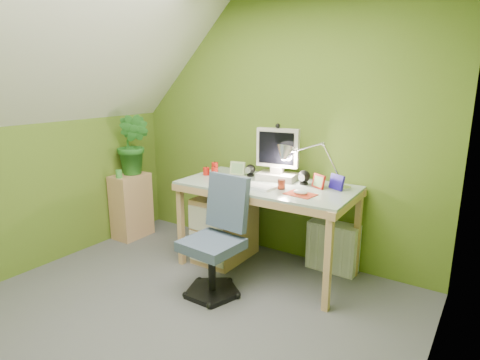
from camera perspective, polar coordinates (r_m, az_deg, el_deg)
The scene contains 23 objects.
floor at distance 3.01m, azimuth -11.27°, elevation -20.05°, with size 3.20×3.20×0.01m, color #535358.
wall_back at distance 3.82m, azimuth 5.03°, elevation 6.95°, with size 3.20×0.01×2.40m, color #5C7825.
wall_left at distance 3.85m, azimuth -29.46°, elevation 5.24°, with size 0.01×3.20×2.40m, color #5C7825.
wall_right at distance 1.80m, azimuth 25.65°, elevation -2.61°, with size 0.01×3.20×2.40m, color #5C7825.
slope_ceiling at distance 3.30m, azimuth -25.87°, elevation 15.83°, with size 1.10×3.20×1.10m, color white.
desk at distance 3.58m, azimuth 3.77°, elevation -6.76°, with size 1.49×0.75×0.80m, color tan, non-canonical shape.
monitor at distance 3.56m, azimuth 5.38°, elevation 3.77°, with size 0.35×0.20×0.48m, color beige, non-canonical shape.
speaker_left at distance 3.71m, azimuth 1.50°, elevation 1.38°, with size 0.09×0.09×0.11m, color black, non-canonical shape.
speaker_right at distance 3.46m, azimuth 9.09°, elevation 0.37°, with size 0.10×0.10×0.12m, color black, non-canonical shape.
keyboard at distance 3.38m, azimuth 1.51°, elevation -0.69°, with size 0.45×0.14×0.02m, color white.
mousepad at distance 3.17m, azimuth 8.59°, elevation -2.01°, with size 0.23×0.16×0.01m, color #B6341C.
mouse at distance 3.16m, azimuth 8.60°, elevation -1.71°, with size 0.12×0.07×0.04m, color silver.
amber_tumbler at distance 3.29m, azimuth 5.91°, elevation -0.61°, with size 0.06×0.06×0.08m, color maroon.
candle_cluster at distance 3.77m, azimuth -3.97°, elevation 1.57°, with size 0.15×0.13×0.11m, color red, non-canonical shape.
photo_frame_red at distance 3.37m, azimuth 11.12°, elevation -0.18°, with size 0.13×0.02×0.11m, color #AE1E12.
photo_frame_blue at distance 3.35m, azimuth 13.59°, elevation -0.29°, with size 0.14×0.02×0.12m, color #211697.
photo_frame_green at distance 3.76m, azimuth -0.34°, elevation 1.68°, with size 0.15×0.02×0.13m, color #A0B47C.
desk_lamp at distance 3.37m, azimuth 12.16°, elevation 3.55°, with size 0.51×0.22×0.55m, color #AAAAAE, non-canonical shape.
side_ledge at distance 4.49m, azimuth -15.19°, elevation -3.57°, with size 0.26×0.40×0.69m, color tan.
potted_plant at distance 4.35m, azimuth -14.94°, elevation 4.91°, with size 0.35×0.28×0.64m, color #276B23.
green_cup at distance 4.28m, azimuth -16.84°, elevation 0.84°, with size 0.07×0.07×0.08m, color #489A40.
task_chair at distance 3.17m, azimuth -4.08°, elevation -9.10°, with size 0.47×0.47×0.85m, color #41506B, non-canonical shape.
radiator at distance 3.72m, azimuth 13.06°, elevation -9.24°, with size 0.44×0.18×0.44m, color silver.
Camera 1 is at (1.81, -1.73, 1.68)m, focal length 30.00 mm.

